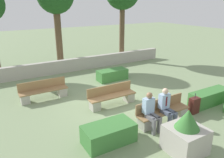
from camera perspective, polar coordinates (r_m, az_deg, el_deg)
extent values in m
plane|color=gray|center=(9.59, 0.39, -6.16)|extent=(60.00, 60.00, 0.00)
cube|color=#ADA89E|center=(14.02, -10.81, 3.56)|extent=(13.76, 0.30, 0.79)
cube|color=#937047|center=(8.15, 13.39, -8.34)|extent=(2.16, 0.44, 0.05)
cube|color=#937047|center=(8.21, 12.35, -6.30)|extent=(2.16, 0.04, 0.40)
cube|color=#ADA89E|center=(7.75, 8.58, -11.41)|extent=(0.36, 0.40, 0.39)
cube|color=#ADA89E|center=(8.81, 17.35, -8.15)|extent=(0.36, 0.40, 0.39)
cube|color=#937047|center=(9.19, 0.16, -4.48)|extent=(2.12, 0.44, 0.05)
cube|color=#937047|center=(9.30, -0.60, -2.69)|extent=(2.12, 0.04, 0.40)
cube|color=#ADA89E|center=(8.93, -4.46, -6.85)|extent=(0.36, 0.40, 0.39)
cube|color=#ADA89E|center=(9.69, 4.39, -4.66)|extent=(0.36, 0.40, 0.39)
cube|color=#937047|center=(10.21, -17.36, -2.91)|extent=(2.11, 0.44, 0.05)
cube|color=#937047|center=(10.35, -17.80, -1.31)|extent=(2.11, 0.04, 0.40)
cube|color=#ADA89E|center=(10.17, -21.76, -4.88)|extent=(0.36, 0.40, 0.39)
cube|color=#ADA89E|center=(10.48, -12.86, -3.22)|extent=(0.36, 0.40, 0.39)
cube|color=#515B70|center=(7.92, 13.94, -8.54)|extent=(0.14, 0.46, 0.13)
cube|color=#515B70|center=(8.04, 14.98, -8.16)|extent=(0.14, 0.46, 0.13)
cube|color=#515B70|center=(7.87, 14.87, -10.64)|extent=(0.11, 0.11, 0.57)
cube|color=#515B70|center=(8.02, 16.11, -10.14)|extent=(0.11, 0.11, 0.57)
cube|color=#9EBCE0|center=(7.98, 13.46, -5.56)|extent=(0.38, 0.22, 0.54)
sphere|color=beige|center=(7.82, 13.78, -3.11)|extent=(0.21, 0.21, 0.21)
cube|color=maroon|center=(7.90, 14.05, -5.72)|extent=(0.06, 0.01, 0.35)
cube|color=slate|center=(7.48, 9.93, -9.96)|extent=(0.14, 0.46, 0.13)
cube|color=slate|center=(7.60, 11.10, -9.55)|extent=(0.14, 0.46, 0.13)
cube|color=slate|center=(7.43, 10.86, -12.21)|extent=(0.11, 0.11, 0.57)
cube|color=slate|center=(7.57, 12.27, -11.67)|extent=(0.11, 0.11, 0.57)
cube|color=#9EBCE0|center=(7.55, 9.49, -6.80)|extent=(0.38, 0.22, 0.54)
sphere|color=#936B4C|center=(7.38, 9.75, -4.24)|extent=(0.21, 0.21, 0.21)
cube|color=#3D7A38|center=(12.24, 0.07, 1.11)|extent=(1.70, 0.73, 0.59)
cube|color=#3D7A38|center=(6.95, -0.85, -14.09)|extent=(1.60, 0.85, 0.61)
cube|color=#3D7A38|center=(10.25, 24.12, -4.37)|extent=(2.00, 0.62, 0.60)
cube|color=#ADA89E|center=(6.88, 18.57, -14.77)|extent=(1.02, 1.02, 0.78)
cone|color=#387533|center=(6.53, 19.21, -9.83)|extent=(0.71, 0.71, 0.57)
cube|color=#471E19|center=(9.17, 20.62, -6.52)|extent=(0.41, 0.25, 0.65)
cylinder|color=#333338|center=(9.00, 20.94, -4.07)|extent=(0.02, 0.02, 0.20)
cylinder|color=brown|center=(14.97, -13.76, 10.53)|extent=(0.43, 0.43, 3.94)
cylinder|color=brown|center=(16.44, 2.61, 12.19)|extent=(0.37, 0.37, 4.16)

